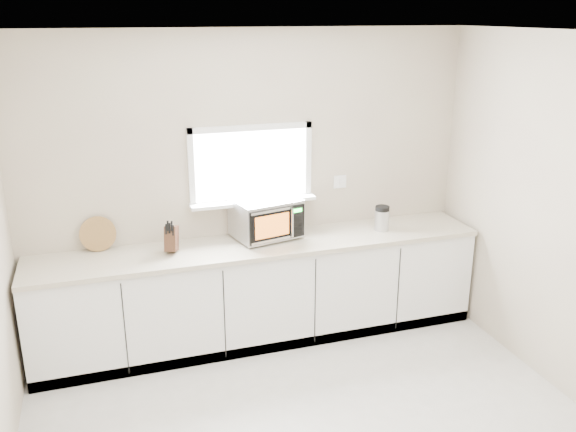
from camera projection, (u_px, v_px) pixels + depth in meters
name	position (u px, v px, depth m)	size (l,w,h in m)	color
back_wall	(251.00, 185.00, 5.40)	(4.00, 0.17, 2.70)	beige
cabinets	(261.00, 293.00, 5.42)	(3.92, 0.60, 0.88)	white
countertop	(261.00, 245.00, 5.27)	(3.92, 0.64, 0.04)	#C0B59E
microwave	(266.00, 217.00, 5.34)	(0.62, 0.53, 0.35)	black
knife_block	(171.00, 238.00, 5.03)	(0.15, 0.22, 0.29)	#402216
cutting_board	(98.00, 234.00, 5.05)	(0.30, 0.30, 0.02)	olive
coffee_grinder	(382.00, 218.00, 5.54)	(0.17, 0.17, 0.23)	#BBBDC3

